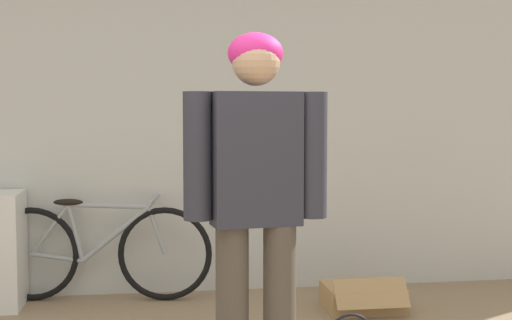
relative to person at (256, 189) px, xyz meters
name	(u,v)px	position (x,y,z in m)	size (l,w,h in m)	color
wall_back	(171,126)	(-0.35, 2.15, 0.26)	(8.00, 0.07, 2.60)	silver
person	(256,189)	(0.00, 0.00, 0.00)	(0.70, 0.26, 1.79)	#4C4238
bicycle	(98,251)	(-0.90, 1.95, -0.67)	(1.68, 0.46, 0.77)	black
cardboard_box	(363,297)	(0.98, 1.43, -0.95)	(0.54, 0.49, 0.26)	tan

